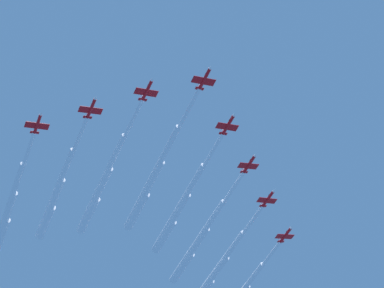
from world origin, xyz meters
The scene contains 7 objects.
jet_lead centered at (15.46, -16.70, 166.46)m, with size 36.30×74.78×4.39m.
jet_port_inner centered at (5.89, -31.65, 166.20)m, with size 34.04×69.21×4.36m.
jet_starboard_inner centered at (35.02, -21.80, 169.37)m, with size 36.65×73.25×4.43m.
jet_port_mid centered at (-1.09, -51.38, 167.10)m, with size 35.72×71.03×4.46m.
jet_starboard_mid centered at (52.66, -24.97, 167.95)m, with size 34.07×68.77×4.47m.
jet_port_outer centered at (-9.42, -69.72, 168.34)m, with size 35.37×70.64×4.37m.
jet_starboard_outer centered at (71.54, -31.35, 167.69)m, with size 33.42×69.17×4.39m.
Camera 1 is at (-1.85, 136.87, -6.11)m, focal length 58.24 mm.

